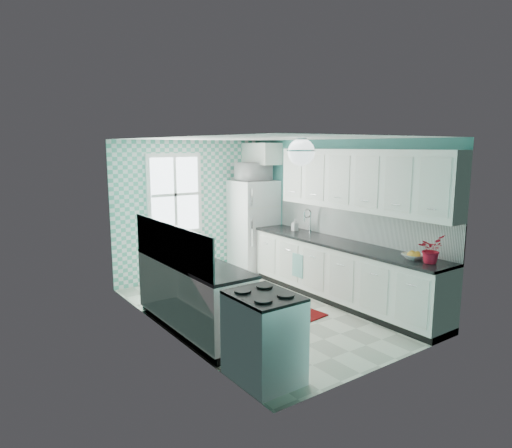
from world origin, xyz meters
TOP-DOWN VIEW (x-y plane):
  - floor at (0.00, 0.00)m, footprint 3.00×4.40m
  - ceiling at (0.00, 0.00)m, footprint 3.00×4.40m
  - wall_back at (0.00, 2.21)m, footprint 3.00×0.02m
  - wall_front at (0.00, -2.21)m, footprint 3.00×0.02m
  - wall_left at (-1.51, 0.00)m, footprint 0.02×4.40m
  - wall_right at (1.51, 0.00)m, footprint 0.02×4.40m
  - accent_wall at (0.00, 2.19)m, footprint 3.00×0.01m
  - window at (-0.35, 2.16)m, footprint 1.04×0.05m
  - backsplash_right at (1.49, -0.40)m, footprint 0.02×3.60m
  - backsplash_left at (-1.49, -0.07)m, footprint 0.02×2.15m
  - upper_cabinets_right at (1.33, -0.60)m, footprint 0.33×3.20m
  - upper_cabinet_fridge at (1.30, 1.83)m, footprint 0.40×0.74m
  - ceiling_light at (0.00, -0.80)m, footprint 0.34×0.34m
  - base_cabinets_right at (1.20, -0.40)m, footprint 0.60×3.60m
  - countertop_right at (1.19, -0.40)m, footprint 0.63×3.60m
  - base_cabinets_left at (-1.20, -0.07)m, footprint 0.60×2.15m
  - countertop_left at (-1.19, -0.07)m, footprint 0.63×2.15m
  - fridge at (1.11, 1.82)m, footprint 0.76×0.76m
  - stove at (-1.20, -1.64)m, footprint 0.60×0.75m
  - sink at (1.20, 0.51)m, footprint 0.50×0.42m
  - rug at (0.18, -0.24)m, footprint 0.89×1.18m
  - dish_towel at (0.89, 0.26)m, footprint 0.08×0.25m
  - fruit_bowl at (1.20, -1.68)m, footprint 0.31×0.31m
  - potted_plant at (1.20, -1.92)m, footprint 0.37×0.34m
  - soap_bottle at (1.25, 0.77)m, footprint 0.10×0.10m
  - microwave at (1.11, 1.82)m, footprint 0.63×0.45m

SIDE VIEW (x-z plane):
  - floor at x=0.00m, z-range -0.02..0.00m
  - rug at x=0.18m, z-range 0.00..0.02m
  - base_cabinets_right at x=1.20m, z-range 0.00..0.90m
  - base_cabinets_left at x=-1.20m, z-range 0.00..0.90m
  - stove at x=-1.20m, z-range 0.02..0.92m
  - dish_towel at x=0.89m, z-range 0.29..0.67m
  - fridge at x=1.11m, z-range 0.00..1.76m
  - countertop_right at x=1.19m, z-range 0.90..0.94m
  - countertop_left at x=-1.19m, z-range 0.90..0.94m
  - sink at x=1.20m, z-range 0.67..1.20m
  - fruit_bowl at x=1.20m, z-range 0.94..1.01m
  - soap_bottle at x=1.25m, z-range 0.94..1.14m
  - potted_plant at x=1.20m, z-range 0.94..1.30m
  - backsplash_right at x=1.49m, z-range 0.94..1.45m
  - backsplash_left at x=-1.49m, z-range 0.94..1.45m
  - wall_back at x=0.00m, z-range 0.00..2.50m
  - wall_front at x=0.00m, z-range 0.00..2.50m
  - wall_left at x=-1.51m, z-range 0.00..2.50m
  - wall_right at x=1.51m, z-range 0.00..2.50m
  - accent_wall at x=0.00m, z-range 0.00..2.50m
  - window at x=-0.35m, z-range 0.83..2.27m
  - upper_cabinets_right at x=1.33m, z-range 1.45..2.35m
  - microwave at x=1.11m, z-range 1.76..2.09m
  - upper_cabinet_fridge at x=1.30m, z-range 2.05..2.45m
  - ceiling_light at x=0.00m, z-range 2.15..2.50m
  - ceiling at x=0.00m, z-range 2.50..2.52m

